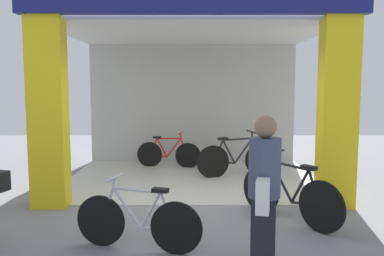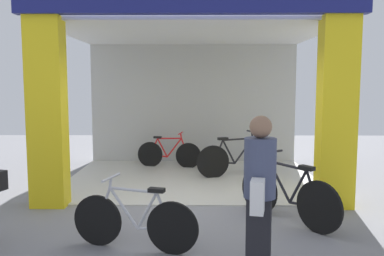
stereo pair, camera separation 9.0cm
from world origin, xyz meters
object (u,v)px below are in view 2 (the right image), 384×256
(bicycle_inside_0, at_px, (237,159))
(pedestrian_3, at_px, (259,194))
(bicycle_parked_0, at_px, (134,221))
(bicycle_parked_1, at_px, (287,195))
(bicycle_inside_1, at_px, (169,154))

(bicycle_inside_0, relative_size, pedestrian_3, 1.05)
(bicycle_parked_0, relative_size, bicycle_parked_1, 1.05)
(bicycle_parked_0, xyz_separation_m, bicycle_parked_1, (1.99, 0.97, 0.04))
(bicycle_inside_1, distance_m, pedestrian_3, 5.47)
(bicycle_parked_1, bearing_deg, bicycle_inside_1, 117.07)
(bicycle_inside_0, bearing_deg, bicycle_inside_1, 147.40)
(bicycle_inside_0, xyz_separation_m, bicycle_parked_0, (-1.57, -3.76, -0.04))
(bicycle_parked_0, height_order, pedestrian_3, pedestrian_3)
(bicycle_parked_0, relative_size, pedestrian_3, 0.93)
(bicycle_inside_1, bearing_deg, pedestrian_3, -76.48)
(bicycle_inside_0, bearing_deg, bicycle_parked_1, -81.32)
(pedestrian_3, bearing_deg, bicycle_inside_1, 103.52)
(bicycle_inside_1, relative_size, bicycle_parked_1, 1.04)
(bicycle_parked_1, distance_m, pedestrian_3, 1.74)
(bicycle_inside_1, relative_size, bicycle_parked_0, 0.98)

